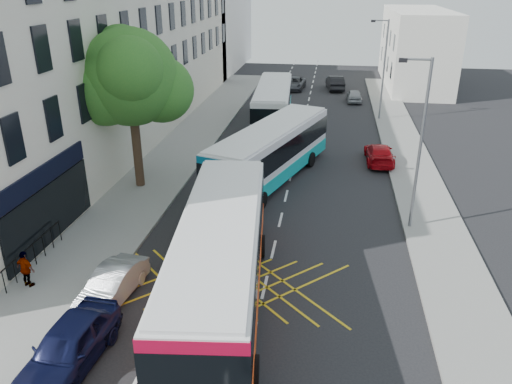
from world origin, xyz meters
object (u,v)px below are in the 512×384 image
at_px(pedestrian_far, 26,269).
at_px(lamp_near, 419,137).
at_px(distant_car_silver, 354,96).
at_px(distant_car_dark, 335,83).
at_px(street_tree, 130,78).
at_px(parked_car_blue, 69,346).
at_px(bus_near, 220,260).
at_px(lamp_far, 383,65).
at_px(parked_car_silver, 112,284).
at_px(bus_far, 273,104).
at_px(distant_car_grey, 294,83).
at_px(red_hatchback, 379,154).
at_px(bus_mid, 271,152).

bearing_deg(pedestrian_far, lamp_near, -136.82).
relative_size(distant_car_silver, distant_car_dark, 0.77).
distance_m(street_tree, parked_car_blue, 15.49).
xyz_separation_m(street_tree, bus_near, (7.03, -10.17, -4.46)).
distance_m(lamp_far, bus_near, 28.40).
relative_size(street_tree, pedestrian_far, 5.76).
height_order(lamp_far, bus_near, lamp_far).
xyz_separation_m(street_tree, parked_car_silver, (2.91, -10.54, -5.68)).
bearing_deg(pedestrian_far, lamp_far, -102.05).
distance_m(bus_far, distant_car_silver, 11.50).
height_order(distant_car_grey, distant_car_dark, distant_car_dark).
bearing_deg(distant_car_dark, lamp_far, 99.47).
bearing_deg(bus_far, red_hatchback, -48.86).
bearing_deg(parked_car_silver, distant_car_grey, 91.43).
distance_m(lamp_far, distant_car_grey, 14.56).
height_order(red_hatchback, distant_car_silver, red_hatchback).
xyz_separation_m(lamp_far, distant_car_silver, (-1.82, 6.52, -4.03)).
bearing_deg(lamp_near, parked_car_silver, -147.30).
bearing_deg(bus_mid, lamp_near, -17.04).
relative_size(parked_car_blue, distant_car_silver, 1.27).
distance_m(street_tree, distant_car_silver, 27.45).
xyz_separation_m(bus_mid, pedestrian_far, (-7.94, -12.78, -0.82)).
height_order(bus_mid, distant_car_silver, bus_mid).
bearing_deg(red_hatchback, pedestrian_far, 47.55).
height_order(lamp_far, distant_car_silver, lamp_far).
distance_m(bus_mid, bus_far, 12.15).
bearing_deg(distant_car_grey, bus_mid, -83.79).
relative_size(bus_near, bus_far, 1.07).
bearing_deg(lamp_far, bus_near, -105.76).
height_order(parked_car_blue, distant_car_dark, parked_car_blue).
relative_size(bus_far, parked_car_blue, 2.67).
bearing_deg(parked_car_blue, bus_far, 87.63).
relative_size(lamp_near, red_hatchback, 1.88).
relative_size(lamp_near, bus_near, 0.63).
distance_m(lamp_near, distant_car_silver, 26.89).
distance_m(parked_car_silver, red_hatchback, 20.21).
xyz_separation_m(parked_car_silver, distant_car_silver, (9.98, 34.10, -0.02)).
relative_size(lamp_far, parked_car_silver, 2.15).
xyz_separation_m(bus_far, pedestrian_far, (-6.65, -24.86, -0.80)).
relative_size(street_tree, distant_car_grey, 1.96).
bearing_deg(street_tree, red_hatchback, 24.37).
bearing_deg(distant_car_grey, street_tree, -98.44).
bearing_deg(lamp_far, parked_car_blue, -110.49).
height_order(street_tree, bus_far, street_tree).
height_order(parked_car_blue, pedestrian_far, pedestrian_far).
xyz_separation_m(street_tree, lamp_far, (14.71, 17.03, -1.68)).
height_order(lamp_far, parked_car_silver, lamp_far).
bearing_deg(distant_car_dark, parked_car_silver, 70.64).
bearing_deg(bus_mid, bus_far, 114.68).
relative_size(lamp_near, parked_car_silver, 2.15).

